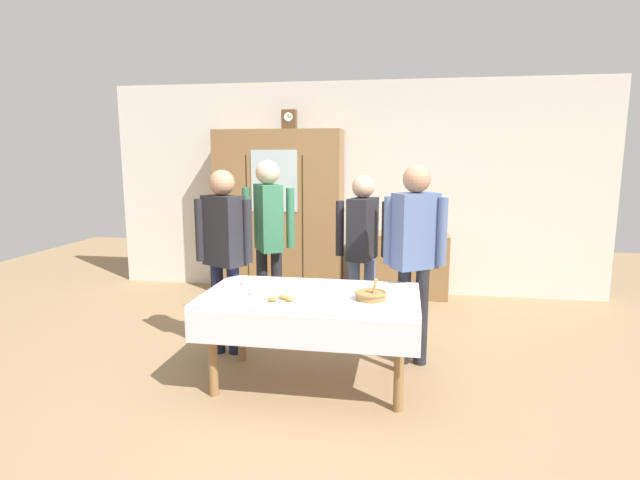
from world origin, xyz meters
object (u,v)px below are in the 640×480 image
object	(u,v)px
tea_cup_mid_right	(373,288)
person_beside_shelf	(224,244)
wall_cabinet	(279,213)
person_by_cabinet	(415,245)
book_stack	(401,231)
tea_cup_mid_left	(292,289)
bread_basket	(371,295)
tea_cup_far_left	(331,285)
bookshelf_low	(400,266)
spoon_near_left	(346,303)
tea_cup_near_right	(247,282)
tea_cup_far_right	(255,292)
person_behind_table_right	(362,241)
dining_table	(310,307)
mantel_clock	(289,120)
pastry_plate	(281,301)
person_near_right_end	(269,229)
spoon_center	(336,294)

from	to	relation	value
tea_cup_mid_right	person_beside_shelf	world-z (taller)	person_beside_shelf
wall_cabinet	person_by_cabinet	size ratio (longest dim) A/B	1.23
book_stack	tea_cup_mid_left	size ratio (longest dim) A/B	1.71
bread_basket	tea_cup_far_left	bearing A→B (deg)	141.69
bookshelf_low	spoon_near_left	bearing A→B (deg)	-97.16
tea_cup_near_right	tea_cup_far_right	world-z (taller)	same
person_beside_shelf	tea_cup_mid_right	bearing A→B (deg)	-14.56
person_behind_table_right	person_beside_shelf	xyz separation A→B (m)	(-1.17, -0.61, 0.05)
dining_table	tea_cup_near_right	world-z (taller)	tea_cup_near_right
mantel_clock	pastry_plate	xyz separation A→B (m)	(0.59, -2.84, -1.47)
tea_cup_near_right	person_by_cabinet	xyz separation A→B (m)	(1.34, 0.38, 0.28)
tea_cup_near_right	pastry_plate	distance (m)	0.58
tea_cup_far_right	bookshelf_low	bearing A→B (deg)	68.98
wall_cabinet	person_near_right_end	distance (m)	1.56
bread_basket	tea_cup_near_right	bearing A→B (deg)	167.33
tea_cup_mid_left	pastry_plate	size ratio (longest dim) A/B	0.46
pastry_plate	person_near_right_end	world-z (taller)	person_near_right_end
tea_cup_far_left	spoon_near_left	world-z (taller)	tea_cup_far_left
tea_cup_near_right	book_stack	bearing A→B (deg)	63.81
book_stack	bread_basket	distance (m)	2.70
tea_cup_near_right	tea_cup_far_left	xyz separation A→B (m)	(0.69, 0.04, 0.00)
dining_table	person_by_cabinet	world-z (taller)	person_by_cabinet
tea_cup_mid_left	tea_cup_mid_right	world-z (taller)	same
bookshelf_low	tea_cup_far_left	size ratio (longest dim) A/B	9.13
tea_cup_mid_left	pastry_plate	distance (m)	0.29
pastry_plate	person_by_cabinet	distance (m)	1.28
tea_cup_far_left	book_stack	bearing A→B (deg)	77.82
wall_cabinet	tea_cup_mid_right	xyz separation A→B (m)	(1.36, -2.43, -0.29)
dining_table	tea_cup_mid_right	distance (m)	0.51
bookshelf_low	wall_cabinet	bearing A→B (deg)	-178.13
bread_basket	person_near_right_end	world-z (taller)	person_near_right_end
wall_cabinet	dining_table	bearing A→B (deg)	-70.83
person_beside_shelf	bread_basket	bearing A→B (deg)	-22.75
tea_cup_near_right	person_by_cabinet	distance (m)	1.43
book_stack	person_beside_shelf	xyz separation A→B (m)	(-1.52, -2.13, 0.16)
bookshelf_low	person_by_cabinet	xyz separation A→B (m)	(0.13, -2.08, 0.64)
book_stack	person_near_right_end	size ratio (longest dim) A/B	0.13
person_behind_table_right	person_near_right_end	size ratio (longest dim) A/B	0.92
tea_cup_far_right	tea_cup_near_right	bearing A→B (deg)	118.73
spoon_center	person_by_cabinet	xyz separation A→B (m)	(0.59, 0.52, 0.31)
dining_table	spoon_near_left	xyz separation A→B (m)	(0.29, -0.18, 0.11)
tea_cup_mid_left	tea_cup_far_right	bearing A→B (deg)	-150.84
person_behind_table_right	wall_cabinet	bearing A→B (deg)	129.10
pastry_plate	spoon_near_left	size ratio (longest dim) A/B	2.35
book_stack	tea_cup_far_left	distance (m)	2.48
tea_cup_mid_left	spoon_near_left	distance (m)	0.50
wall_cabinet	spoon_near_left	world-z (taller)	wall_cabinet
bookshelf_low	pastry_plate	distance (m)	3.02
tea_cup_near_right	spoon_center	xyz separation A→B (m)	(0.75, -0.14, -0.02)
wall_cabinet	mantel_clock	bearing A→B (deg)	-0.26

